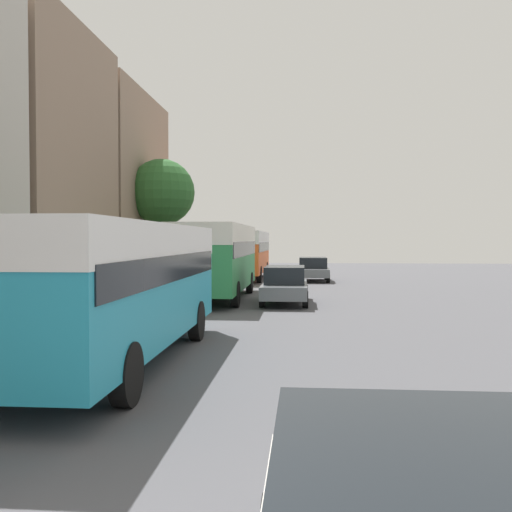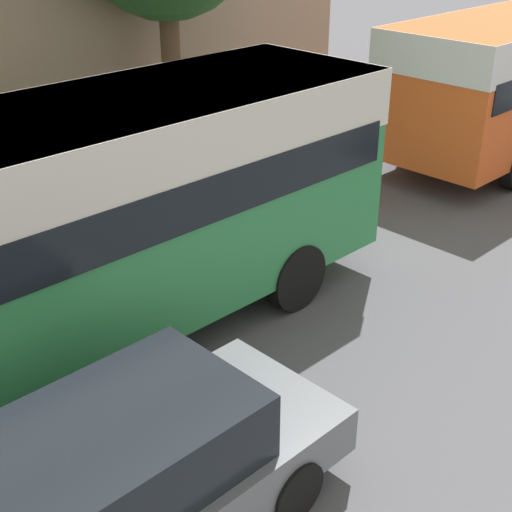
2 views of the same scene
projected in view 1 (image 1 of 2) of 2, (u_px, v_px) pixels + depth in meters
name	position (u px, v px, depth m)	size (l,w,h in m)	color
building_far_terrace	(15.00, 167.00, 21.65)	(5.51, 7.84, 10.64)	gray
building_end_row	(96.00, 191.00, 30.44)	(5.68, 9.16, 10.29)	gray
bus_lead	(113.00, 273.00, 11.70)	(2.67, 9.39, 2.89)	teal
bus_following	(217.00, 251.00, 24.45)	(2.57, 9.29, 3.19)	#2D8447
bus_third_in_line	(244.00, 248.00, 36.81)	(2.66, 9.53, 3.08)	#EA5B23
car_crossing	(313.00, 269.00, 35.18)	(1.96, 4.18, 1.47)	slate
car_distant	(285.00, 284.00, 22.85)	(1.84, 4.53, 1.50)	slate
pedestrian_near_curb	(192.00, 263.00, 36.48)	(0.41, 0.41, 1.86)	#232838
street_tree	(162.00, 193.00, 29.07)	(3.37, 3.37, 6.53)	brown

